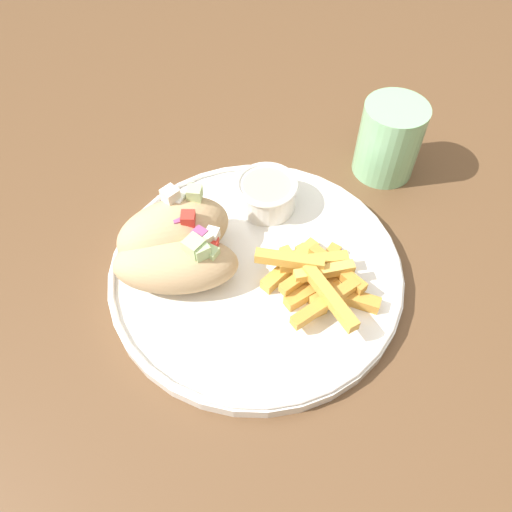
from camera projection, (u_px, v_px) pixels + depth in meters
The scene contains 8 objects.
ground_plane at pixel (248, 442), 1.14m from camera, with size 10.00×10.00×0.00m, color brown.
table at pixel (241, 279), 0.60m from camera, with size 1.28×1.28×0.74m.
plate at pixel (256, 270), 0.51m from camera, with size 0.30×0.30×0.02m.
pita_sandwich_near at pixel (177, 264), 0.48m from camera, with size 0.13×0.09×0.06m.
pita_sandwich_far at pixel (174, 231), 0.49m from camera, with size 0.12×0.08×0.07m.
fries_pile at pixel (317, 278), 0.48m from camera, with size 0.11×0.12×0.03m.
sauce_ramekin at pixel (267, 193), 0.54m from camera, with size 0.07×0.07×0.03m.
water_glass at pixel (388, 143), 0.58m from camera, with size 0.07×0.07×0.09m.
Camera 1 is at (-0.07, -0.33, 1.17)m, focal length 35.00 mm.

